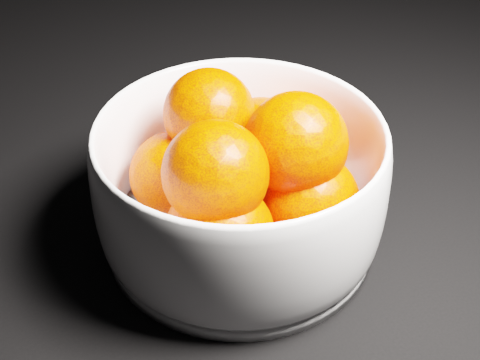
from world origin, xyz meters
name	(u,v)px	position (x,y,z in m)	size (l,w,h in m)	color
bowl	(240,186)	(0.25, 0.25, 0.05)	(0.22, 0.22, 0.11)	white
orange_pile	(245,170)	(0.25, 0.25, 0.07)	(0.16, 0.16, 0.12)	#FF3300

